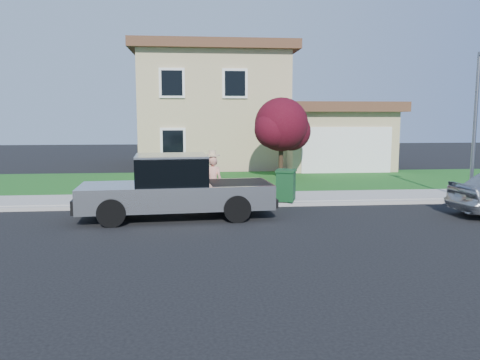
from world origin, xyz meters
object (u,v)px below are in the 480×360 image
(woman, at_px, (213,181))
(trash_bin, at_px, (286,185))
(street_lamp, at_px, (477,119))
(ornamental_tree, at_px, (282,127))
(pickup_truck, at_px, (176,189))

(woman, relative_size, trash_bin, 1.81)
(street_lamp, bearing_deg, ornamental_tree, 111.88)
(pickup_truck, height_order, trash_bin, pickup_truck)
(pickup_truck, distance_m, street_lamp, 10.00)
(trash_bin, bearing_deg, pickup_truck, -135.55)
(pickup_truck, bearing_deg, street_lamp, 3.25)
(pickup_truck, relative_size, trash_bin, 5.54)
(woman, relative_size, ornamental_tree, 0.50)
(pickup_truck, bearing_deg, ornamental_tree, 55.21)
(pickup_truck, xyz_separation_m, street_lamp, (9.72, 1.25, 1.97))
(trash_bin, bearing_deg, woman, -151.03)
(woman, bearing_deg, street_lamp, -172.45)
(ornamental_tree, distance_m, trash_bin, 6.21)
(pickup_truck, relative_size, ornamental_tree, 1.54)
(ornamental_tree, xyz_separation_m, street_lamp, (5.25, -6.28, 0.38))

